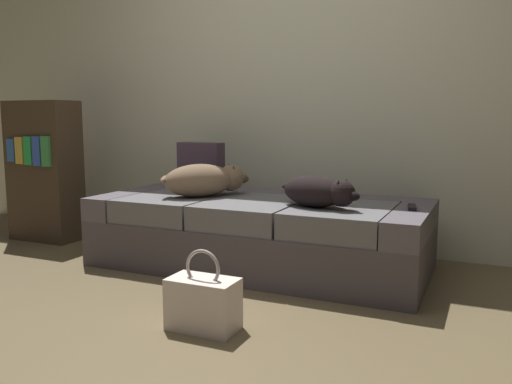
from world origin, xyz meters
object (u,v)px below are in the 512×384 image
at_px(tv_remote, 412,207).
at_px(handbag, 203,303).
at_px(couch, 259,233).
at_px(dog_tan, 205,180).
at_px(bookshelf, 45,171).
at_px(dog_dark, 319,191).
at_px(throw_pillow, 201,166).

distance_m(tv_remote, handbag, 1.35).
relative_size(couch, tv_remote, 14.19).
height_order(couch, dog_tan, dog_tan).
xyz_separation_m(tv_remote, bookshelf, (-2.83, 0.02, 0.09)).
distance_m(dog_dark, handbag, 1.02).
bearing_deg(bookshelf, throw_pillow, 11.06).
bearing_deg(throw_pillow, couch, -24.51).
distance_m(dog_tan, bookshelf, 1.50).
relative_size(couch, handbag, 5.63).
height_order(dog_dark, handbag, dog_dark).
bearing_deg(dog_dark, bookshelf, 175.56).
relative_size(couch, throw_pillow, 6.26).
bearing_deg(throw_pillow, dog_dark, -22.50).
bearing_deg(bookshelf, dog_dark, -4.44).
height_order(couch, bookshelf, bookshelf).
bearing_deg(couch, tv_remote, -0.32).
bearing_deg(dog_tan, tv_remote, 1.93).
distance_m(tv_remote, bookshelf, 2.83).
height_order(dog_tan, tv_remote, dog_tan).
height_order(throw_pillow, bookshelf, bookshelf).
distance_m(tv_remote, throw_pillow, 1.58).
distance_m(dog_dark, throw_pillow, 1.13).
height_order(throw_pillow, handbag, throw_pillow).
xyz_separation_m(dog_tan, handbag, (0.57, -1.01, -0.43)).
height_order(couch, dog_dark, dog_dark).
bearing_deg(tv_remote, couch, 169.43).
distance_m(couch, dog_tan, 0.51).
bearing_deg(handbag, dog_dark, 73.89).
bearing_deg(dog_dark, throw_pillow, 157.50).
distance_m(throw_pillow, handbag, 1.62).
relative_size(dog_tan, handbag, 1.49).
xyz_separation_m(couch, bookshelf, (-1.87, 0.02, 0.33)).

